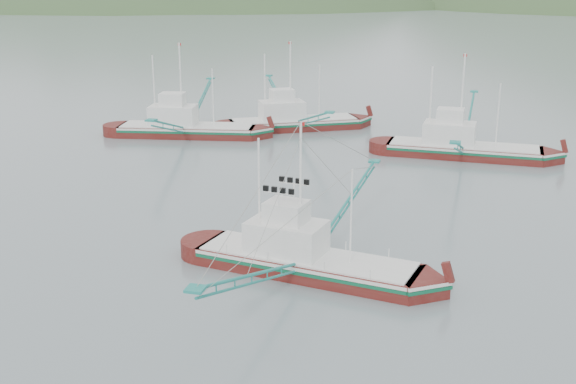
% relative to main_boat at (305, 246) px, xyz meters
% --- Properties ---
extents(ground, '(1200.00, 1200.00, 0.00)m').
position_rel_main_boat_xyz_m(ground, '(-2.41, -0.53, -1.70)').
color(ground, slate).
rests_on(ground, ground).
extents(main_boat, '(13.78, 23.96, 9.79)m').
position_rel_main_boat_xyz_m(main_boat, '(0.00, 0.00, 0.00)').
color(main_boat, '#4C100C').
rests_on(main_boat, ground).
extents(bg_boat_right, '(14.65, 26.26, 10.62)m').
position_rel_main_boat_xyz_m(bg_boat_right, '(8.23, 31.01, -0.25)').
color(bg_boat_right, '#4C100C').
rests_on(bg_boat_right, ground).
extents(bg_boat_left, '(15.11, 26.43, 10.77)m').
position_rel_main_boat_xyz_m(bg_boat_left, '(-20.94, 32.99, 0.04)').
color(bg_boat_left, '#4C100C').
rests_on(bg_boat_left, ground).
extents(bg_boat_far, '(16.60, 24.37, 10.60)m').
position_rel_main_boat_xyz_m(bg_boat_far, '(-10.47, 39.36, 0.50)').
color(bg_boat_far, '#4C100C').
rests_on(bg_boat_far, ground).
extents(headland_left, '(448.00, 308.00, 210.00)m').
position_rel_main_boat_xyz_m(headland_left, '(-182.41, 359.47, -1.70)').
color(headland_left, '#334F29').
rests_on(headland_left, ground).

